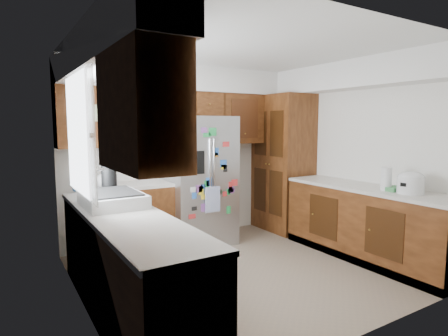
{
  "coord_description": "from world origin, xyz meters",
  "views": [
    {
      "loc": [
        -2.42,
        -3.43,
        1.68
      ],
      "look_at": [
        -0.1,
        0.35,
        1.17
      ],
      "focal_mm": 30.0,
      "sensor_mm": 36.0,
      "label": 1
    }
  ],
  "objects_px": {
    "pantry": "(283,163)",
    "fridge": "(198,181)",
    "paper_towel": "(386,179)",
    "rice_cooker": "(411,182)"
  },
  "relations": [
    {
      "from": "fridge",
      "to": "paper_towel",
      "type": "relative_size",
      "value": 6.56
    },
    {
      "from": "pantry",
      "to": "fridge",
      "type": "xyz_separation_m",
      "value": [
        -1.5,
        0.05,
        -0.17
      ]
    },
    {
      "from": "fridge",
      "to": "paper_towel",
      "type": "xyz_separation_m",
      "value": [
        1.44,
        -1.95,
        0.16
      ]
    },
    {
      "from": "fridge",
      "to": "paper_towel",
      "type": "distance_m",
      "value": 2.43
    },
    {
      "from": "rice_cooker",
      "to": "paper_towel",
      "type": "distance_m",
      "value": 0.27
    },
    {
      "from": "pantry",
      "to": "rice_cooker",
      "type": "relative_size",
      "value": 7.31
    },
    {
      "from": "pantry",
      "to": "fridge",
      "type": "height_order",
      "value": "pantry"
    },
    {
      "from": "pantry",
      "to": "rice_cooker",
      "type": "bearing_deg",
      "value": -90.01
    },
    {
      "from": "fridge",
      "to": "rice_cooker",
      "type": "height_order",
      "value": "fridge"
    },
    {
      "from": "fridge",
      "to": "paper_towel",
      "type": "bearing_deg",
      "value": -53.53
    }
  ]
}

